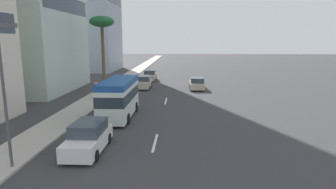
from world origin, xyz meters
The scene contains 13 objects.
ground_plane centered at (31.50, 0.00, 0.00)m, with size 198.00×198.00×0.00m, color #38383A.
sidewalk_right centered at (31.50, 7.70, 0.07)m, with size 162.00×2.78×0.15m, color #B2ADA3.
lane_stripe_mid centered at (11.26, 0.00, 0.01)m, with size 3.20×0.16×0.01m, color silver.
lane_stripe_far centered at (23.59, 0.00, 0.01)m, with size 3.20×0.16×0.01m, color silver.
minibus_lead centered at (17.08, 3.48, 1.72)m, with size 6.80×2.31×3.14m.
car_second centered at (31.59, 3.38, 0.77)m, with size 4.14×1.88×1.64m.
car_third centered at (31.26, -3.65, 0.73)m, with size 4.34×1.92×1.53m.
car_fourth centered at (38.99, 3.36, 0.78)m, with size 4.33×1.87×1.66m.
car_fifth centered at (9.74, 3.68, 0.80)m, with size 4.34×1.84×1.70m.
pedestrian_mid_block centered at (24.34, 7.76, 1.06)m, with size 0.39×0.37×1.65m.
pedestrian_by_tree centered at (25.93, 8.04, 1.03)m, with size 0.30×0.36×1.61m.
palm_tree centered at (30.23, 8.32, 8.18)m, with size 3.05×3.05×9.12m.
street_lamp centered at (7.26, 6.61, 4.41)m, with size 0.24×0.97×6.92m.
Camera 1 is at (-5.37, -1.60, 6.25)m, focal length 30.16 mm.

